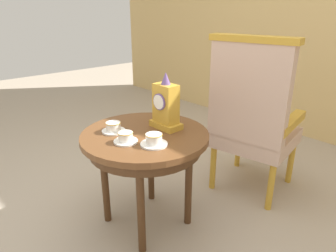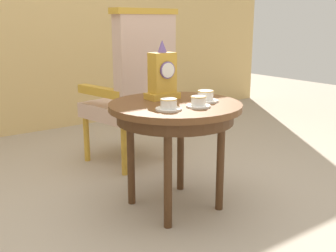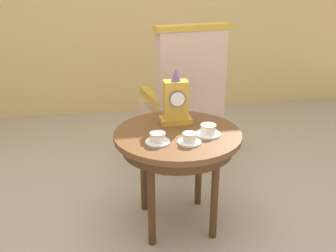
{
  "view_description": "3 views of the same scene",
  "coord_description": "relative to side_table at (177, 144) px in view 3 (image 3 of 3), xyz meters",
  "views": [
    {
      "loc": [
        1.38,
        -0.93,
        1.3
      ],
      "look_at": [
        0.15,
        0.19,
        0.65
      ],
      "focal_mm": 32.74,
      "sensor_mm": 36.0,
      "label": 1
    },
    {
      "loc": [
        -1.28,
        -1.74,
        1.07
      ],
      "look_at": [
        0.04,
        0.07,
        0.49
      ],
      "focal_mm": 44.57,
      "sensor_mm": 36.0,
      "label": 2
    },
    {
      "loc": [
        -0.34,
        -1.96,
        1.5
      ],
      "look_at": [
        0.03,
        0.1,
        0.65
      ],
      "focal_mm": 41.64,
      "sensor_mm": 36.0,
      "label": 3
    }
  ],
  "objects": [
    {
      "name": "teacup_center",
      "position": [
        0.16,
        -0.07,
        0.1
      ],
      "size": [
        0.15,
        0.15,
        0.06
      ],
      "color": "white",
      "rests_on": "side_table"
    },
    {
      "name": "mantel_clock",
      "position": [
        0.02,
        0.15,
        0.21
      ],
      "size": [
        0.19,
        0.11,
        0.34
      ],
      "color": "gold",
      "rests_on": "side_table"
    },
    {
      "name": "side_table",
      "position": [
        0.0,
        0.0,
        0.0
      ],
      "size": [
        0.74,
        0.74,
        0.62
      ],
      "color": "brown",
      "rests_on": "ground"
    },
    {
      "name": "ground_plane",
      "position": [
        -0.08,
        -0.07,
        -0.55
      ],
      "size": [
        10.0,
        10.0,
        0.0
      ],
      "primitive_type": "plane",
      "color": "tan"
    },
    {
      "name": "armchair",
      "position": [
        0.22,
        0.77,
        0.05
      ],
      "size": [
        0.63,
        0.62,
        1.14
      ],
      "color": "#CCA893",
      "rests_on": "ground"
    },
    {
      "name": "teacup_right",
      "position": [
        0.03,
        -0.16,
        0.1
      ],
      "size": [
        0.13,
        0.13,
        0.06
      ],
      "color": "white",
      "rests_on": "side_table"
    },
    {
      "name": "teacup_left",
      "position": [
        -0.14,
        -0.12,
        0.1
      ],
      "size": [
        0.14,
        0.14,
        0.06
      ],
      "color": "white",
      "rests_on": "side_table"
    }
  ]
}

